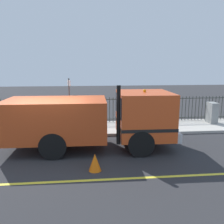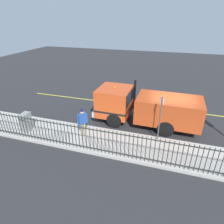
{
  "view_description": "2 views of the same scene",
  "coord_description": "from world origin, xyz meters",
  "px_view_note": "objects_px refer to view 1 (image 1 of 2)",
  "views": [
    {
      "loc": [
        -8.42,
        -1.45,
        3.25
      ],
      "look_at": [
        1.62,
        -2.45,
        1.21
      ],
      "focal_mm": 37.42,
      "sensor_mm": 36.0,
      "label": 1
    },
    {
      "loc": [
        11.39,
        -0.39,
        6.3
      ],
      "look_at": [
        1.47,
        -3.44,
        1.08
      ],
      "focal_mm": 30.69,
      "sensor_mm": 36.0,
      "label": 2
    }
  ],
  "objects_px": {
    "work_truck": "(99,116)",
    "worker_standing": "(153,107)",
    "utility_cabinet": "(212,113)",
    "traffic_cone": "(95,162)",
    "street_sign": "(69,100)"
  },
  "relations": [
    {
      "from": "worker_standing",
      "to": "traffic_cone",
      "type": "distance_m",
      "value": 5.61
    },
    {
      "from": "work_truck",
      "to": "worker_standing",
      "type": "bearing_deg",
      "value": 133.46
    },
    {
      "from": "utility_cabinet",
      "to": "traffic_cone",
      "type": "distance_m",
      "value": 8.31
    },
    {
      "from": "work_truck",
      "to": "traffic_cone",
      "type": "bearing_deg",
      "value": -5.54
    },
    {
      "from": "work_truck",
      "to": "street_sign",
      "type": "relative_size",
      "value": 2.57
    },
    {
      "from": "utility_cabinet",
      "to": "worker_standing",
      "type": "bearing_deg",
      "value": 97.75
    },
    {
      "from": "traffic_cone",
      "to": "street_sign",
      "type": "distance_m",
      "value": 4.11
    },
    {
      "from": "utility_cabinet",
      "to": "work_truck",
      "type": "bearing_deg",
      "value": 115.76
    },
    {
      "from": "work_truck",
      "to": "worker_standing",
      "type": "relative_size",
      "value": 3.87
    },
    {
      "from": "utility_cabinet",
      "to": "street_sign",
      "type": "distance_m",
      "value": 7.77
    },
    {
      "from": "worker_standing",
      "to": "traffic_cone",
      "type": "xyz_separation_m",
      "value": [
        -4.6,
        3.08,
        -0.89
      ]
    },
    {
      "from": "worker_standing",
      "to": "street_sign",
      "type": "distance_m",
      "value": 4.23
    },
    {
      "from": "traffic_cone",
      "to": "street_sign",
      "type": "relative_size",
      "value": 0.22
    },
    {
      "from": "worker_standing",
      "to": "utility_cabinet",
      "type": "height_order",
      "value": "worker_standing"
    },
    {
      "from": "street_sign",
      "to": "worker_standing",
      "type": "bearing_deg",
      "value": -77.83
    }
  ]
}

